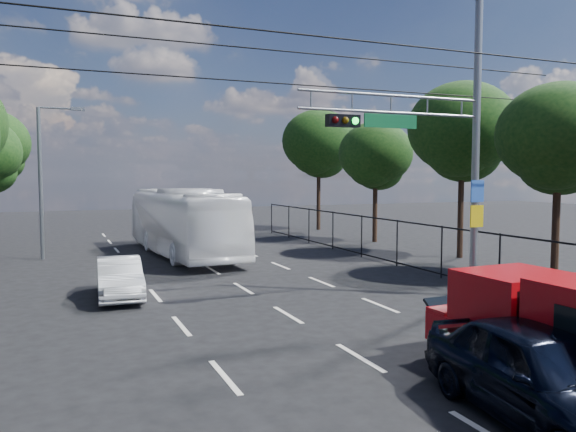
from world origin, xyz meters
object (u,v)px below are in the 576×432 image
red_pickup (574,331)px  white_bus (183,222)px  navy_hatchback (542,375)px  white_van (119,278)px  signal_mast (445,132)px

red_pickup → white_bus: bearing=97.5°
navy_hatchback → red_pickup: bearing=32.9°
white_van → white_bus: bearing=68.8°
red_pickup → white_bus: size_ratio=0.49×
white_van → red_pickup: bearing=-56.8°
red_pickup → navy_hatchback: 1.69m
signal_mast → white_van: signal_mast is taller
red_pickup → white_van: bearing=120.1°
signal_mast → red_pickup: 8.73m
signal_mast → white_bus: bearing=112.9°
white_bus → white_van: bearing=-117.6°
white_van → navy_hatchback: bearing=-64.0°
navy_hatchback → white_bus: 20.85m
navy_hatchback → white_bus: bearing=100.8°
navy_hatchback → white_bus: (-1.16, 20.80, 0.84)m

